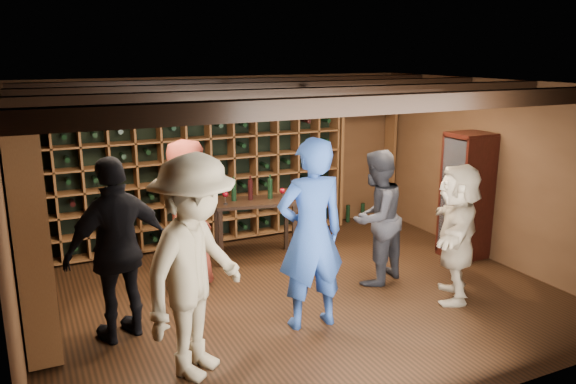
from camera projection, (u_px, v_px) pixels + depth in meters
name	position (u px, v px, depth m)	size (l,w,h in m)	color
ground	(299.00, 295.00, 6.76)	(6.00, 6.00, 0.00)	black
room_shell	(298.00, 92.00, 6.21)	(6.00, 6.00, 6.00)	#4D2F1A
wine_rack_back	(197.00, 170.00, 8.30)	(4.65, 0.30, 2.20)	brown
wine_rack_left	(30.00, 215.00, 6.02)	(0.30, 2.65, 2.20)	brown
crate_shelf	(366.00, 130.00, 9.41)	(1.20, 0.32, 2.07)	brown
display_cabinet	(466.00, 198.00, 7.86)	(0.55, 0.50, 1.75)	black
man_blue_shirt	(311.00, 234.00, 5.80)	(0.74, 0.49, 2.03)	navy
man_grey_suit	(376.00, 218.00, 6.97)	(0.82, 0.64, 1.70)	black
guest_red_floral	(188.00, 215.00, 6.82)	(0.91, 0.59, 1.85)	maroon
guest_woman_black	(118.00, 250.00, 5.57)	(1.11, 0.46, 1.89)	black
guest_khaki	(196.00, 268.00, 4.91)	(1.31, 0.75, 2.03)	gray
guest_beige	(457.00, 233.00, 6.51)	(1.51, 0.48, 1.63)	tan
tasting_table	(254.00, 207.00, 7.82)	(1.21, 0.76, 1.12)	black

